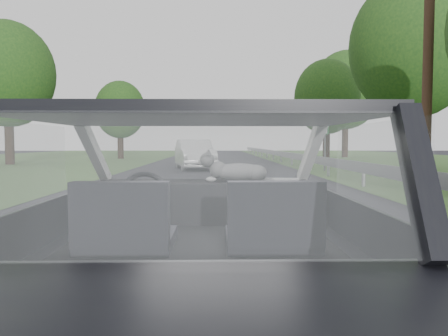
{
  "coord_description": "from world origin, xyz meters",
  "views": [
    {
      "loc": [
        0.09,
        -2.63,
        1.29
      ],
      "look_at": [
        0.15,
        0.55,
        1.1
      ],
      "focal_mm": 35.0,
      "sensor_mm": 36.0,
      "label": 1
    }
  ],
  "objects_px": {
    "highway_sign": "(325,147)",
    "utility_pole": "(429,35)",
    "subject_car": "(201,235)",
    "other_car": "(195,154)",
    "cat": "(239,171)"
  },
  "relations": [
    {
      "from": "cat",
      "to": "utility_pole",
      "type": "relative_size",
      "value": 0.06
    },
    {
      "from": "subject_car",
      "to": "utility_pole",
      "type": "bearing_deg",
      "value": 58.12
    },
    {
      "from": "other_car",
      "to": "utility_pole",
      "type": "distance_m",
      "value": 11.75
    },
    {
      "from": "cat",
      "to": "highway_sign",
      "type": "distance_m",
      "value": 17.15
    },
    {
      "from": "cat",
      "to": "highway_sign",
      "type": "bearing_deg",
      "value": 79.37
    },
    {
      "from": "cat",
      "to": "utility_pole",
      "type": "distance_m",
      "value": 11.7
    },
    {
      "from": "subject_car",
      "to": "highway_sign",
      "type": "relative_size",
      "value": 1.82
    },
    {
      "from": "utility_pole",
      "to": "highway_sign",
      "type": "bearing_deg",
      "value": 99.85
    },
    {
      "from": "highway_sign",
      "to": "other_car",
      "type": "bearing_deg",
      "value": 162.43
    },
    {
      "from": "subject_car",
      "to": "other_car",
      "type": "xyz_separation_m",
      "value": [
        -0.93,
        18.59,
        0.0
      ]
    },
    {
      "from": "utility_pole",
      "to": "subject_car",
      "type": "bearing_deg",
      "value": -121.88
    },
    {
      "from": "highway_sign",
      "to": "utility_pole",
      "type": "relative_size",
      "value": 0.25
    },
    {
      "from": "highway_sign",
      "to": "utility_pole",
      "type": "height_order",
      "value": "utility_pole"
    },
    {
      "from": "utility_pole",
      "to": "other_car",
      "type": "bearing_deg",
      "value": 130.18
    },
    {
      "from": "other_car",
      "to": "utility_pole",
      "type": "height_order",
      "value": "utility_pole"
    }
  ]
}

